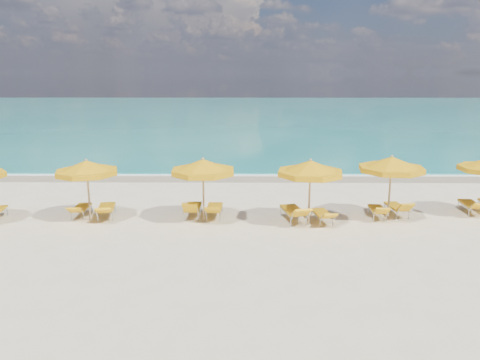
{
  "coord_description": "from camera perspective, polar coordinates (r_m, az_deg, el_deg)",
  "views": [
    {
      "loc": [
        0.16,
        -17.16,
        5.48
      ],
      "look_at": [
        0.0,
        1.5,
        1.2
      ],
      "focal_mm": 35.0,
      "sensor_mm": 36.0,
      "label": 1
    }
  ],
  "objects": [
    {
      "name": "ocean",
      "position": [
        65.39,
        0.36,
        8.12
      ],
      "size": [
        120.0,
        80.0,
        0.3
      ],
      "primitive_type": "cube",
      "color": "#14746C",
      "rests_on": "ground"
    },
    {
      "name": "lounger_4_left",
      "position": [
        18.34,
        -5.78,
        -3.81
      ],
      "size": [
        0.63,
        1.75,
        0.86
      ],
      "rotation": [
        0.0,
        0.0,
        -0.01
      ],
      "color": "#A5A8AD",
      "rests_on": "ground"
    },
    {
      "name": "umbrella_5",
      "position": [
        17.07,
        8.56,
        1.38
      ],
      "size": [
        2.92,
        2.92,
        2.47
      ],
      "rotation": [
        0.0,
        0.0,
        0.22
      ],
      "color": "tan",
      "rests_on": "ground"
    },
    {
      "name": "umbrella_4",
      "position": [
        17.25,
        -4.53,
        1.57
      ],
      "size": [
        3.11,
        3.11,
        2.46
      ],
      "rotation": [
        0.0,
        0.0,
        -0.35
      ],
      "color": "tan",
      "rests_on": "ground"
    },
    {
      "name": "whitecap_far",
      "position": [
        42.25,
        11.23,
        5.23
      ],
      "size": [
        18.0,
        0.3,
        0.05
      ],
      "primitive_type": "cube",
      "color": "white",
      "rests_on": "ground"
    },
    {
      "name": "lounger_5_right",
      "position": [
        17.85,
        10.01,
        -4.5
      ],
      "size": [
        0.78,
        1.72,
        0.65
      ],
      "rotation": [
        0.0,
        0.0,
        0.15
      ],
      "color": "#A5A8AD",
      "rests_on": "ground"
    },
    {
      "name": "lounger_7_left",
      "position": [
        20.88,
        26.29,
        -3.07
      ],
      "size": [
        0.71,
        1.79,
        0.71
      ],
      "rotation": [
        0.0,
        0.0,
        -0.08
      ],
      "color": "#A5A8AD",
      "rests_on": "ground"
    },
    {
      "name": "foam_line",
      "position": [
        25.94,
        0.13,
        0.73
      ],
      "size": [
        120.0,
        1.2,
        0.03
      ],
      "primitive_type": "cube",
      "color": "white",
      "rests_on": "ground"
    },
    {
      "name": "lounger_3_left",
      "position": [
        19.34,
        -18.79,
        -3.64
      ],
      "size": [
        0.61,
        1.67,
        0.65
      ],
      "rotation": [
        0.0,
        0.0,
        0.04
      ],
      "color": "#A5A8AD",
      "rests_on": "ground"
    },
    {
      "name": "lounger_6_right",
      "position": [
        19.43,
        18.58,
        -3.52
      ],
      "size": [
        0.73,
        1.69,
        0.77
      ],
      "rotation": [
        0.0,
        0.0,
        0.11
      ],
      "color": "#A5A8AD",
      "rests_on": "ground"
    },
    {
      "name": "umbrella_6",
      "position": [
        18.38,
        17.99,
        1.79
      ],
      "size": [
        3.01,
        3.01,
        2.5
      ],
      "rotation": [
        0.0,
        0.0,
        0.25
      ],
      "color": "tan",
      "rests_on": "ground"
    },
    {
      "name": "lounger_4_right",
      "position": [
        18.23,
        -3.13,
        -3.89
      ],
      "size": [
        0.62,
        1.81,
        0.72
      ],
      "rotation": [
        0.0,
        0.0,
        -0.02
      ],
      "color": "#A5A8AD",
      "rests_on": "ground"
    },
    {
      "name": "lounger_3_right",
      "position": [
        18.9,
        -15.96,
        -3.76
      ],
      "size": [
        0.92,
        1.93,
        0.71
      ],
      "rotation": [
        0.0,
        0.0,
        0.18
      ],
      "color": "#A5A8AD",
      "rests_on": "ground"
    },
    {
      "name": "ground_plane",
      "position": [
        18.01,
        -0.04,
        -4.79
      ],
      "size": [
        120.0,
        120.0,
        0.0
      ],
      "primitive_type": "plane",
      "color": "beige"
    },
    {
      "name": "wet_sand_band",
      "position": [
        25.16,
        0.12,
        0.34
      ],
      "size": [
        120.0,
        2.6,
        0.01
      ],
      "primitive_type": "cube",
      "color": "tan",
      "rests_on": "ground"
    },
    {
      "name": "lounger_5_left",
      "position": [
        17.81,
        6.54,
        -4.27
      ],
      "size": [
        1.04,
        2.07,
        0.84
      ],
      "rotation": [
        0.0,
        0.0,
        0.21
      ],
      "color": "#A5A8AD",
      "rests_on": "ground"
    },
    {
      "name": "umbrella_3",
      "position": [
        18.29,
        -18.18,
        1.38
      ],
      "size": [
        2.6,
        2.6,
        2.38
      ],
      "rotation": [
        0.0,
        0.0,
        -0.11
      ],
      "color": "tan",
      "rests_on": "ground"
    },
    {
      "name": "whitecap_near",
      "position": [
        35.14,
        -9.63,
        3.77
      ],
      "size": [
        14.0,
        0.36,
        0.05
      ],
      "primitive_type": "cube",
      "color": "white",
      "rests_on": "ground"
    },
    {
      "name": "lounger_6_left",
      "position": [
        18.88,
        16.4,
        -3.87
      ],
      "size": [
        0.63,
        1.64,
        0.69
      ],
      "rotation": [
        0.0,
        0.0,
        -0.06
      ],
      "color": "#A5A8AD",
      "rests_on": "ground"
    }
  ]
}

